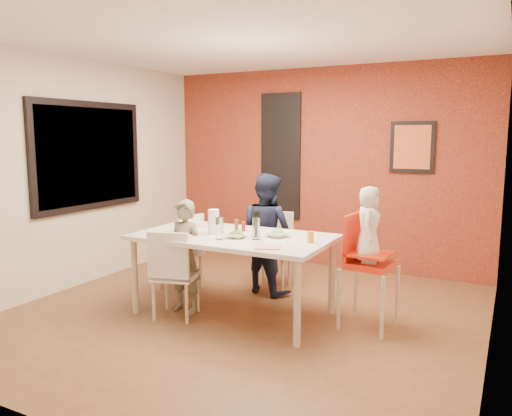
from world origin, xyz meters
The scene contains 35 objects.
ground centered at (0.00, 0.00, 0.00)m, with size 4.50×4.50×0.00m, color brown.
ceiling centered at (0.00, 0.00, 2.70)m, with size 4.50×4.50×0.02m, color white.
wall_back centered at (0.00, 2.25, 1.35)m, with size 4.50×0.02×2.70m, color beige.
wall_front centered at (0.00, -2.25, 1.35)m, with size 4.50×0.02×2.70m, color beige.
wall_left centered at (-2.25, 0.00, 1.35)m, with size 0.02×4.50×2.70m, color beige.
wall_right centered at (2.25, 0.00, 1.35)m, with size 0.02×4.50×2.70m, color beige.
brick_accent_wall centered at (0.00, 2.23, 1.35)m, with size 4.50×0.02×2.70m, color maroon.
picture_window_frame centered at (-2.22, 0.20, 1.55)m, with size 0.05×1.70×1.30m, color black.
picture_window_pane centered at (-2.21, 0.20, 1.55)m, with size 0.02×1.55×1.15m, color black.
glassblock_strip centered at (-0.60, 2.21, 1.50)m, with size 0.55×0.03×1.70m, color silver.
glassblock_surround centered at (-0.60, 2.21, 1.50)m, with size 0.60×0.03×1.76m, color black.
art_print_frame centered at (1.20, 2.21, 1.65)m, with size 0.54×0.03×0.64m, color black.
art_print_canvas centered at (1.20, 2.19, 1.65)m, with size 0.44×0.01×0.54m, color orange.
dining_table centered at (-0.10, 0.00, 0.74)m, with size 1.95×1.09×0.81m.
chair_near centered at (-0.54, -0.42, 0.50)m, with size 0.51×0.51×0.89m.
chair_far centered at (-0.14, 1.03, 0.50)m, with size 0.48×0.48×0.89m.
chair_left centered at (-0.99, 0.40, 0.50)m, with size 0.46×0.46×0.89m.
high_chair centered at (1.16, 0.26, 0.64)m, with size 0.49×0.49×1.07m.
child_near centered at (-0.56, -0.18, 0.58)m, with size 0.42×0.28×1.16m, color brown.
child_far centered at (-0.12, 0.79, 0.69)m, with size 0.67×0.52×1.37m, color black.
toddler centered at (1.19, 0.25, 0.98)m, with size 0.34×0.22×0.70m, color silver.
plate_near_left centered at (-0.51, -0.33, 0.82)m, with size 0.21×0.21×0.01m, color white.
plate_far_mid centered at (-0.08, 0.33, 0.82)m, with size 0.19×0.19×0.01m, color white.
plate_near_right centered at (0.45, -0.34, 0.82)m, with size 0.22×0.22×0.01m, color silver.
plate_far_left centered at (-0.66, 0.32, 0.82)m, with size 0.21×0.21×0.01m, color silver.
salad_bowl_a centered at (0.00, -0.11, 0.83)m, with size 0.20×0.20×0.05m, color white.
salad_bowl_b centered at (0.33, 0.12, 0.84)m, with size 0.22×0.22×0.05m, color white.
wine_bottle centered at (0.13, 0.05, 0.93)m, with size 0.07×0.07×0.25m, color black.
wine_glass_a centered at (-0.12, -0.23, 0.92)m, with size 0.07×0.07×0.21m, color white.
wine_glass_b centered at (0.19, -0.07, 0.91)m, with size 0.07×0.07×0.21m, color white.
paper_towel_roll centered at (-0.31, -0.03, 0.93)m, with size 0.11×0.11×0.25m, color white.
condiment_red centered at (0.02, 0.00, 0.88)m, with size 0.04×0.04×0.14m, color red.
condiment_green centered at (0.11, 0.06, 0.88)m, with size 0.04×0.04×0.15m, color #346822.
condiment_brown centered at (-0.09, 0.04, 0.89)m, with size 0.04×0.04×0.15m, color brown.
sippy_cup centered at (0.71, 0.03, 0.86)m, with size 0.06×0.06×0.10m, color orange.
Camera 1 is at (2.35, -4.22, 1.79)m, focal length 35.00 mm.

